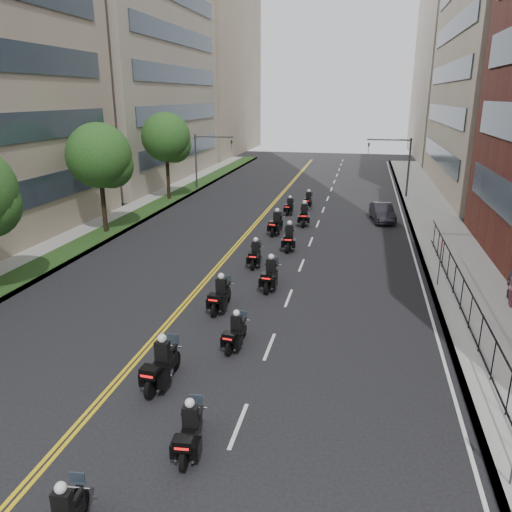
{
  "coord_description": "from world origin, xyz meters",
  "views": [
    {
      "loc": [
        6.34,
        -7.14,
        9.33
      ],
      "look_at": [
        1.39,
        15.9,
        1.73
      ],
      "focal_mm": 35.0,
      "sensor_mm": 36.0,
      "label": 1
    }
  ],
  "objects_px": {
    "motorcycle_5": "(270,275)",
    "motorcycle_9": "(304,215)",
    "motorcycle_8": "(276,224)",
    "parked_sedan": "(382,212)",
    "motorcycle_6": "(255,255)",
    "motorcycle_10": "(289,207)",
    "motorcycle_11": "(308,201)",
    "pedestrian_c": "(512,282)",
    "motorcycle_1": "(190,432)",
    "motorcycle_7": "(289,238)",
    "motorcycle_3": "(235,333)",
    "motorcycle_4": "(220,296)",
    "motorcycle_2": "(161,366)"
  },
  "relations": [
    {
      "from": "motorcycle_9",
      "to": "pedestrian_c",
      "type": "height_order",
      "value": "motorcycle_9"
    },
    {
      "from": "motorcycle_2",
      "to": "motorcycle_9",
      "type": "bearing_deg",
      "value": 88.98
    },
    {
      "from": "motorcycle_6",
      "to": "motorcycle_10",
      "type": "distance_m",
      "value": 13.43
    },
    {
      "from": "motorcycle_3",
      "to": "motorcycle_8",
      "type": "height_order",
      "value": "motorcycle_8"
    },
    {
      "from": "motorcycle_5",
      "to": "motorcycle_10",
      "type": "bearing_deg",
      "value": 97.3
    },
    {
      "from": "motorcycle_6",
      "to": "motorcycle_9",
      "type": "bearing_deg",
      "value": 78.33
    },
    {
      "from": "motorcycle_9",
      "to": "motorcycle_2",
      "type": "bearing_deg",
      "value": -99.49
    },
    {
      "from": "parked_sedan",
      "to": "motorcycle_4",
      "type": "bearing_deg",
      "value": -120.58
    },
    {
      "from": "motorcycle_7",
      "to": "parked_sedan",
      "type": "height_order",
      "value": "motorcycle_7"
    },
    {
      "from": "motorcycle_6",
      "to": "pedestrian_c",
      "type": "height_order",
      "value": "pedestrian_c"
    },
    {
      "from": "motorcycle_6",
      "to": "motorcycle_4",
      "type": "bearing_deg",
      "value": -94.7
    },
    {
      "from": "motorcycle_8",
      "to": "parked_sedan",
      "type": "xyz_separation_m",
      "value": [
        7.39,
        5.52,
        -0.04
      ]
    },
    {
      "from": "motorcycle_11",
      "to": "pedestrian_c",
      "type": "relative_size",
      "value": 1.33
    },
    {
      "from": "motorcycle_2",
      "to": "motorcycle_9",
      "type": "xyz_separation_m",
      "value": [
        2.05,
        22.8,
        0.02
      ]
    },
    {
      "from": "pedestrian_c",
      "to": "motorcycle_1",
      "type": "bearing_deg",
      "value": 137.74
    },
    {
      "from": "motorcycle_1",
      "to": "motorcycle_4",
      "type": "distance_m",
      "value": 9.51
    },
    {
      "from": "motorcycle_7",
      "to": "motorcycle_1",
      "type": "bearing_deg",
      "value": -94.31
    },
    {
      "from": "motorcycle_1",
      "to": "motorcycle_7",
      "type": "relative_size",
      "value": 0.86
    },
    {
      "from": "motorcycle_3",
      "to": "motorcycle_4",
      "type": "relative_size",
      "value": 0.88
    },
    {
      "from": "motorcycle_11",
      "to": "pedestrian_c",
      "type": "bearing_deg",
      "value": -54.14
    },
    {
      "from": "motorcycle_3",
      "to": "parked_sedan",
      "type": "xyz_separation_m",
      "value": [
        6.08,
        22.28,
        0.08
      ]
    },
    {
      "from": "motorcycle_10",
      "to": "motorcycle_3",
      "type": "bearing_deg",
      "value": -81.91
    },
    {
      "from": "motorcycle_5",
      "to": "motorcycle_9",
      "type": "bearing_deg",
      "value": 91.72
    },
    {
      "from": "motorcycle_8",
      "to": "motorcycle_9",
      "type": "height_order",
      "value": "motorcycle_9"
    },
    {
      "from": "motorcycle_7",
      "to": "parked_sedan",
      "type": "xyz_separation_m",
      "value": [
        5.98,
        9.03,
        -0.05
      ]
    },
    {
      "from": "pedestrian_c",
      "to": "motorcycle_11",
      "type": "bearing_deg",
      "value": 30.48
    },
    {
      "from": "motorcycle_4",
      "to": "motorcycle_9",
      "type": "relative_size",
      "value": 0.93
    },
    {
      "from": "motorcycle_3",
      "to": "motorcycle_11",
      "type": "bearing_deg",
      "value": 96.72
    },
    {
      "from": "motorcycle_5",
      "to": "motorcycle_8",
      "type": "relative_size",
      "value": 0.98
    },
    {
      "from": "motorcycle_9",
      "to": "motorcycle_3",
      "type": "bearing_deg",
      "value": -95.19
    },
    {
      "from": "motorcycle_3",
      "to": "motorcycle_9",
      "type": "relative_size",
      "value": 0.81
    },
    {
      "from": "motorcycle_4",
      "to": "motorcycle_6",
      "type": "relative_size",
      "value": 1.05
    },
    {
      "from": "motorcycle_8",
      "to": "motorcycle_10",
      "type": "height_order",
      "value": "motorcycle_8"
    },
    {
      "from": "motorcycle_8",
      "to": "pedestrian_c",
      "type": "distance_m",
      "value": 16.12
    },
    {
      "from": "parked_sedan",
      "to": "motorcycle_5",
      "type": "bearing_deg",
      "value": -119.05
    },
    {
      "from": "motorcycle_11",
      "to": "motorcycle_9",
      "type": "bearing_deg",
      "value": -82.81
    },
    {
      "from": "motorcycle_1",
      "to": "motorcycle_11",
      "type": "xyz_separation_m",
      "value": [
        -0.34,
        31.77,
        0.02
      ]
    },
    {
      "from": "motorcycle_6",
      "to": "motorcycle_11",
      "type": "xyz_separation_m",
      "value": [
        1.24,
        16.03,
        -0.01
      ]
    },
    {
      "from": "motorcycle_5",
      "to": "motorcycle_8",
      "type": "distance_m",
      "value": 10.5
    },
    {
      "from": "motorcycle_5",
      "to": "motorcycle_10",
      "type": "height_order",
      "value": "motorcycle_5"
    },
    {
      "from": "motorcycle_2",
      "to": "motorcycle_11",
      "type": "relative_size",
      "value": 1.12
    },
    {
      "from": "motorcycle_9",
      "to": "motorcycle_10",
      "type": "relative_size",
      "value": 1.23
    },
    {
      "from": "motorcycle_5",
      "to": "motorcycle_9",
      "type": "xyz_separation_m",
      "value": [
        0.1,
        13.34,
        0.03
      ]
    },
    {
      "from": "motorcycle_3",
      "to": "motorcycle_9",
      "type": "xyz_separation_m",
      "value": [
        0.28,
        19.71,
        0.14
      ]
    },
    {
      "from": "motorcycle_5",
      "to": "motorcycle_6",
      "type": "distance_m",
      "value": 3.63
    },
    {
      "from": "parked_sedan",
      "to": "motorcycle_3",
      "type": "bearing_deg",
      "value": -113.98
    },
    {
      "from": "pedestrian_c",
      "to": "parked_sedan",
      "type": "bearing_deg",
      "value": 18.35
    },
    {
      "from": "motorcycle_10",
      "to": "motorcycle_11",
      "type": "xyz_separation_m",
      "value": [
        1.26,
        2.61,
        0.04
      ]
    },
    {
      "from": "motorcycle_4",
      "to": "motorcycle_10",
      "type": "bearing_deg",
      "value": 93.13
    },
    {
      "from": "motorcycle_3",
      "to": "motorcycle_11",
      "type": "xyz_separation_m",
      "value": [
        -0.07,
        25.72,
        0.04
      ]
    }
  ]
}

